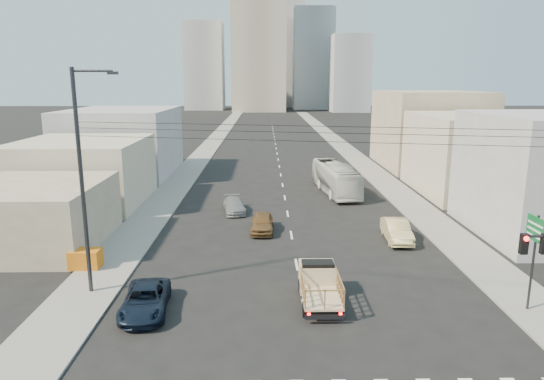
{
  "coord_description": "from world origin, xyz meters",
  "views": [
    {
      "loc": [
        -2.0,
        -20.75,
        11.31
      ],
      "look_at": [
        -1.46,
        13.92,
        3.5
      ],
      "focal_mm": 32.0,
      "sensor_mm": 36.0,
      "label": 1
    }
  ],
  "objects_px": {
    "sedan_tan": "(397,230)",
    "sedan_grey": "(234,205)",
    "green_sign": "(535,240)",
    "navy_pickup": "(145,300)",
    "city_bus": "(335,178)",
    "streetlamp_left": "(83,177)",
    "flatbed_pickup": "(319,282)",
    "crate_stack": "(85,259)",
    "sedan_brown": "(262,223)"
  },
  "relations": [
    {
      "from": "sedan_grey",
      "to": "green_sign",
      "type": "bearing_deg",
      "value": -59.37
    },
    {
      "from": "flatbed_pickup",
      "to": "city_bus",
      "type": "xyz_separation_m",
      "value": [
        4.49,
        25.43,
        0.44
      ]
    },
    {
      "from": "sedan_grey",
      "to": "city_bus",
      "type": "bearing_deg",
      "value": 27.93
    },
    {
      "from": "city_bus",
      "to": "sedan_brown",
      "type": "xyz_separation_m",
      "value": [
        -7.51,
        -13.21,
        -0.81
      ]
    },
    {
      "from": "streetlamp_left",
      "to": "crate_stack",
      "type": "distance_m",
      "value": 6.87
    },
    {
      "from": "flatbed_pickup",
      "to": "crate_stack",
      "type": "bearing_deg",
      "value": 161.16
    },
    {
      "from": "streetlamp_left",
      "to": "crate_stack",
      "type": "bearing_deg",
      "value": 115.2
    },
    {
      "from": "crate_stack",
      "to": "sedan_tan",
      "type": "bearing_deg",
      "value": 14.22
    },
    {
      "from": "sedan_grey",
      "to": "crate_stack",
      "type": "distance_m",
      "value": 15.56
    },
    {
      "from": "sedan_brown",
      "to": "streetlamp_left",
      "type": "height_order",
      "value": "streetlamp_left"
    },
    {
      "from": "city_bus",
      "to": "streetlamp_left",
      "type": "relative_size",
      "value": 0.92
    },
    {
      "from": "navy_pickup",
      "to": "city_bus",
      "type": "distance_m",
      "value": 29.62
    },
    {
      "from": "sedan_brown",
      "to": "city_bus",
      "type": "bearing_deg",
      "value": 61.8
    },
    {
      "from": "city_bus",
      "to": "sedan_tan",
      "type": "bearing_deg",
      "value": -88.3
    },
    {
      "from": "city_bus",
      "to": "streetlamp_left",
      "type": "xyz_separation_m",
      "value": [
        -16.71,
        -24.12,
        4.9
      ]
    },
    {
      "from": "flatbed_pickup",
      "to": "crate_stack",
      "type": "xyz_separation_m",
      "value": [
        -13.83,
        4.72,
        -0.4
      ]
    },
    {
      "from": "flatbed_pickup",
      "to": "sedan_brown",
      "type": "relative_size",
      "value": 1.04
    },
    {
      "from": "navy_pickup",
      "to": "sedan_tan",
      "type": "distance_m",
      "value": 19.0
    },
    {
      "from": "sedan_grey",
      "to": "green_sign",
      "type": "xyz_separation_m",
      "value": [
        15.86,
        -19.07,
        3.12
      ]
    },
    {
      "from": "flatbed_pickup",
      "to": "sedan_grey",
      "type": "bearing_deg",
      "value": 107.15
    },
    {
      "from": "green_sign",
      "to": "crate_stack",
      "type": "bearing_deg",
      "value": 166.25
    },
    {
      "from": "green_sign",
      "to": "crate_stack",
      "type": "height_order",
      "value": "green_sign"
    },
    {
      "from": "green_sign",
      "to": "flatbed_pickup",
      "type": "bearing_deg",
      "value": 173.41
    },
    {
      "from": "sedan_tan",
      "to": "navy_pickup",
      "type": "bearing_deg",
      "value": -141.93
    },
    {
      "from": "flatbed_pickup",
      "to": "green_sign",
      "type": "height_order",
      "value": "green_sign"
    },
    {
      "from": "sedan_tan",
      "to": "sedan_grey",
      "type": "distance_m",
      "value": 14.6
    },
    {
      "from": "flatbed_pickup",
      "to": "city_bus",
      "type": "height_order",
      "value": "city_bus"
    },
    {
      "from": "green_sign",
      "to": "navy_pickup",
      "type": "bearing_deg",
      "value": 179.49
    },
    {
      "from": "flatbed_pickup",
      "to": "sedan_brown",
      "type": "distance_m",
      "value": 12.59
    },
    {
      "from": "sedan_tan",
      "to": "flatbed_pickup",
      "type": "bearing_deg",
      "value": -121.25
    },
    {
      "from": "city_bus",
      "to": "sedan_brown",
      "type": "relative_size",
      "value": 2.61
    },
    {
      "from": "sedan_brown",
      "to": "green_sign",
      "type": "distance_m",
      "value": 19.17
    },
    {
      "from": "city_bus",
      "to": "green_sign",
      "type": "height_order",
      "value": "green_sign"
    },
    {
      "from": "flatbed_pickup",
      "to": "streetlamp_left",
      "type": "relative_size",
      "value": 0.37
    },
    {
      "from": "city_bus",
      "to": "sedan_grey",
      "type": "distance_m",
      "value": 12.57
    },
    {
      "from": "green_sign",
      "to": "sedan_brown",
      "type": "bearing_deg",
      "value": 134.88
    },
    {
      "from": "flatbed_pickup",
      "to": "sedan_grey",
      "type": "height_order",
      "value": "flatbed_pickup"
    },
    {
      "from": "sedan_brown",
      "to": "streetlamp_left",
      "type": "relative_size",
      "value": 0.35
    },
    {
      "from": "flatbed_pickup",
      "to": "sedan_tan",
      "type": "height_order",
      "value": "flatbed_pickup"
    },
    {
      "from": "sedan_tan",
      "to": "streetlamp_left",
      "type": "height_order",
      "value": "streetlamp_left"
    },
    {
      "from": "sedan_tan",
      "to": "crate_stack",
      "type": "xyz_separation_m",
      "value": [
        -20.55,
        -5.21,
        -0.07
      ]
    },
    {
      "from": "sedan_tan",
      "to": "crate_stack",
      "type": "relative_size",
      "value": 2.56
    },
    {
      "from": "city_bus",
      "to": "sedan_tan",
      "type": "relative_size",
      "value": 2.38
    },
    {
      "from": "navy_pickup",
      "to": "sedan_brown",
      "type": "distance_m",
      "value": 14.45
    },
    {
      "from": "sedan_tan",
      "to": "sedan_grey",
      "type": "relative_size",
      "value": 1.08
    },
    {
      "from": "city_bus",
      "to": "green_sign",
      "type": "bearing_deg",
      "value": -84.13
    },
    {
      "from": "city_bus",
      "to": "sedan_grey",
      "type": "xyz_separation_m",
      "value": [
        -10.01,
        -7.55,
        -0.91
      ]
    },
    {
      "from": "city_bus",
      "to": "green_sign",
      "type": "distance_m",
      "value": 27.35
    },
    {
      "from": "city_bus",
      "to": "sedan_tan",
      "type": "height_order",
      "value": "city_bus"
    },
    {
      "from": "flatbed_pickup",
      "to": "streetlamp_left",
      "type": "xyz_separation_m",
      "value": [
        -12.22,
        1.31,
        5.34
      ]
    }
  ]
}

